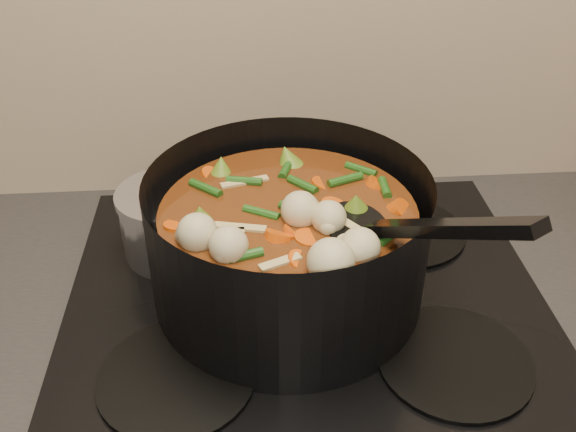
{
  "coord_description": "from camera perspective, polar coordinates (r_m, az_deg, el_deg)",
  "views": [
    {
      "loc": [
        -0.07,
        1.3,
        1.49
      ],
      "look_at": [
        -0.02,
        1.94,
        1.05
      ],
      "focal_mm": 40.0,
      "sensor_mm": 36.0,
      "label": 1
    }
  ],
  "objects": [
    {
      "name": "stockpot",
      "position": [
        0.8,
        0.06,
        -2.47
      ],
      "size": [
        0.44,
        0.45,
        0.25
      ],
      "rotation": [
        0.0,
        0.0,
        0.35
      ],
      "color": "black",
      "rests_on": "stovetop"
    },
    {
      "name": "stovetop",
      "position": [
        0.85,
        1.61,
        -7.52
      ],
      "size": [
        0.62,
        0.54,
        0.03
      ],
      "color": "black",
      "rests_on": "counter"
    },
    {
      "name": "saucepan",
      "position": [
        0.91,
        -10.27,
        -0.47
      ],
      "size": [
        0.15,
        0.15,
        0.12
      ],
      "rotation": [
        0.0,
        0.0,
        -0.3
      ],
      "color": "silver",
      "rests_on": "stovetop"
    }
  ]
}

